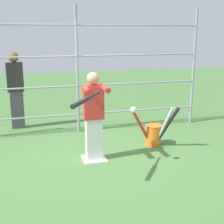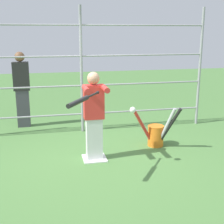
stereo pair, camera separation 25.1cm
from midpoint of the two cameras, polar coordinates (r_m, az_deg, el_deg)
ground_plane at (r=5.48m, az=-1.89°, el=-8.56°), size 24.00×24.00×0.00m
home_plate at (r=5.48m, az=-1.89°, el=-8.46°), size 0.40×0.40×0.02m
fence_backstop at (r=6.67m, az=-4.53°, el=7.49°), size 5.53×0.06×2.67m
batter at (r=5.20m, az=-1.93°, el=-0.31°), size 0.39×0.51×1.51m
baseball_bat_swinging at (r=4.24m, az=-4.02°, el=2.13°), size 0.56×0.78×0.08m
softball_in_flight at (r=4.88m, az=5.28°, el=0.37°), size 0.10×0.10×0.10m
bat_bucket at (r=6.06m, az=9.31°, el=-3.98°), size 0.86×0.59×0.83m
bystander_behind_fence at (r=7.32m, az=-15.22°, el=4.16°), size 0.35×0.22×1.72m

